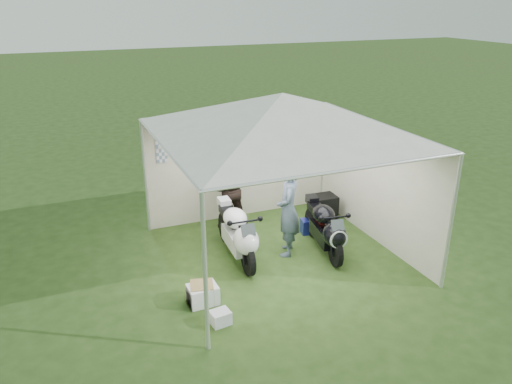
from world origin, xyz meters
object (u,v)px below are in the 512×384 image
canopy_tent (281,118)px  motorcycle_white (238,233)px  person_blue_jacket (288,210)px  crate_0 (203,294)px  crate_2 (220,318)px  paddock_stand (311,226)px  equipment_box (323,207)px  person_dark_jacket (228,189)px  crate_1 (202,293)px  motorcycle_black (326,227)px

canopy_tent → motorcycle_white: (-0.75, 0.14, -2.05)m
motorcycle_white → person_blue_jacket: size_ratio=1.10×
canopy_tent → crate_0: canopy_tent is taller
crate_0 → canopy_tent: bearing=28.8°
crate_2 → paddock_stand: bearing=39.3°
canopy_tent → motorcycle_white: canopy_tent is taller
paddock_stand → crate_2: paddock_stand is taller
person_blue_jacket → crate_2: person_blue_jacket is taller
canopy_tent → paddock_stand: (0.98, 0.60, -2.43)m
equipment_box → crate_2: size_ratio=1.91×
person_dark_jacket → crate_1: bearing=71.6°
paddock_stand → person_dark_jacket: person_dark_jacket is taller
crate_2 → equipment_box: bearing=39.6°
paddock_stand → person_blue_jacket: bearing=-143.9°
canopy_tent → crate_1: canopy_tent is taller
motorcycle_black → person_dark_jacket: person_dark_jacket is taller
equipment_box → crate_0: 3.87m
canopy_tent → equipment_box: (1.53, 1.08, -2.31)m
motorcycle_black → crate_1: size_ratio=5.16×
canopy_tent → crate_1: 3.13m
paddock_stand → crate_0: (-2.73, -1.56, 0.00)m
crate_0 → person_dark_jacket: bearing=62.2°
motorcycle_black → equipment_box: motorcycle_black is taller
crate_0 → equipment_box: bearing=31.9°
motorcycle_black → person_dark_jacket: size_ratio=1.08×
canopy_tent → crate_1: (-1.75, -0.92, -2.42)m
crate_1 → crate_0: bearing=-90.0°
motorcycle_white → motorcycle_black: bearing=-9.7°
person_dark_jacket → crate_0: 2.86m
canopy_tent → person_blue_jacket: size_ratio=3.23×
crate_0 → crate_1: 0.04m
paddock_stand → equipment_box: equipment_box is taller
paddock_stand → person_blue_jacket: size_ratio=0.22×
person_blue_jacket → crate_2: (-1.85, -1.58, -0.77)m
motorcycle_white → person_dark_jacket: 1.42m
canopy_tent → person_blue_jacket: canopy_tent is taller
motorcycle_white → crate_0: size_ratio=4.29×
person_blue_jacket → crate_1: person_blue_jacket is taller
motorcycle_white → crate_2: bearing=-115.3°
paddock_stand → equipment_box: bearing=41.4°
person_dark_jacket → crate_1: (-1.29, -2.42, -0.68)m
motorcycle_white → crate_1: motorcycle_white is taller
motorcycle_white → equipment_box: motorcycle_white is taller
person_dark_jacket → crate_0: (-1.29, -2.45, -0.69)m
canopy_tent → motorcycle_black: 2.25m
motorcycle_white → crate_1: 1.51m
motorcycle_white → crate_0: bearing=-129.3°
person_blue_jacket → motorcycle_black: bearing=100.0°
crate_1 → person_dark_jacket: bearing=61.8°
motorcycle_black → crate_2: bearing=-142.0°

